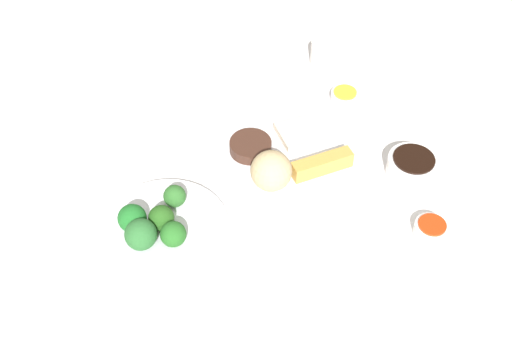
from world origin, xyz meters
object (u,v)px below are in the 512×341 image
(teacup, at_px, (325,53))
(main_plate, at_px, (285,163))
(sauce_ramekin_hot_mustard, at_px, (345,97))
(sauce_ramekin_sweet_and_sour, at_px, (431,230))
(broccoli_plate, at_px, (164,230))
(soy_sauce_bowl, at_px, (412,167))

(teacup, bearing_deg, main_plate, 35.22)
(main_plate, bearing_deg, teacup, -144.78)
(sauce_ramekin_hot_mustard, relative_size, sauce_ramekin_sweet_and_sour, 1.00)
(main_plate, xyz_separation_m, broccoli_plate, (0.27, -0.01, -0.00))
(main_plate, bearing_deg, broccoli_plate, -1.30)
(main_plate, distance_m, soy_sauce_bowl, 0.24)
(soy_sauce_bowl, height_order, sauce_ramekin_sweet_and_sour, soy_sauce_bowl)
(soy_sauce_bowl, distance_m, sauce_ramekin_sweet_and_sour, 0.14)
(sauce_ramekin_sweet_and_sour, bearing_deg, teacup, -110.84)
(broccoli_plate, relative_size, sauce_ramekin_hot_mustard, 3.89)
(sauce_ramekin_sweet_and_sour, xyz_separation_m, teacup, (-0.18, -0.47, 0.02))
(soy_sauce_bowl, height_order, teacup, teacup)
(teacup, bearing_deg, soy_sauce_bowl, 74.24)
(main_plate, distance_m, sauce_ramekin_hot_mustard, 0.23)
(soy_sauce_bowl, xyz_separation_m, sauce_ramekin_hot_mustard, (-0.05, -0.23, -0.01))
(soy_sauce_bowl, xyz_separation_m, sauce_ramekin_sweet_and_sour, (0.08, 0.12, -0.01))
(main_plate, height_order, sauce_ramekin_sweet_and_sour, sauce_ramekin_sweet_and_sour)
(main_plate, xyz_separation_m, sauce_ramekin_sweet_and_sour, (-0.09, 0.28, 0.00))
(broccoli_plate, xyz_separation_m, teacup, (-0.54, -0.19, 0.02))
(broccoli_plate, relative_size, soy_sauce_bowl, 2.41)
(sauce_ramekin_sweet_and_sour, bearing_deg, broccoli_plate, -38.18)
(sauce_ramekin_sweet_and_sour, bearing_deg, sauce_ramekin_hot_mustard, -109.77)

